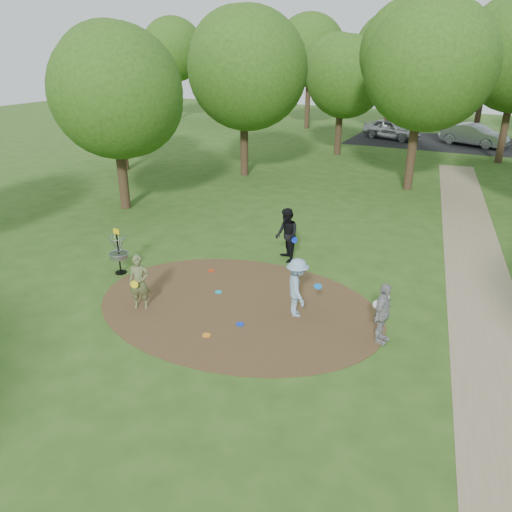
% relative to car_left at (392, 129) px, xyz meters
% --- Properties ---
extents(ground, '(100.00, 100.00, 0.00)m').
position_rel_car_left_xyz_m(ground, '(2.02, -29.78, -0.77)').
color(ground, '#2D5119').
rests_on(ground, ground).
extents(dirt_clearing, '(8.40, 8.40, 0.02)m').
position_rel_car_left_xyz_m(dirt_clearing, '(2.02, -29.78, -0.76)').
color(dirt_clearing, '#47301C').
rests_on(dirt_clearing, ground).
extents(footpath, '(7.55, 39.89, 0.01)m').
position_rel_car_left_xyz_m(footpath, '(8.52, -27.78, -0.76)').
color(footpath, '#8C7A5B').
rests_on(footpath, ground).
extents(parking_lot, '(14.00, 8.00, 0.01)m').
position_rel_car_left_xyz_m(parking_lot, '(4.02, 0.22, -0.77)').
color(parking_lot, black).
rests_on(parking_lot, ground).
extents(player_observer_with_disc, '(0.69, 0.60, 1.60)m').
position_rel_car_left_xyz_m(player_observer_with_disc, '(-0.39, -31.06, 0.03)').
color(player_observer_with_disc, '#616B3E').
rests_on(player_observer_with_disc, ground).
extents(player_throwing_with_disc, '(1.28, 1.24, 1.67)m').
position_rel_car_left_xyz_m(player_throwing_with_disc, '(3.72, -29.51, 0.07)').
color(player_throwing_with_disc, '#86A8C8').
rests_on(player_throwing_with_disc, ground).
extents(player_walking_with_disc, '(1.12, 1.15, 1.86)m').
position_rel_car_left_xyz_m(player_walking_with_disc, '(1.99, -26.13, 0.16)').
color(player_walking_with_disc, black).
rests_on(player_walking_with_disc, ground).
extents(player_waiting_with_disc, '(0.52, 0.98, 1.60)m').
position_rel_car_left_xyz_m(player_waiting_with_disc, '(6.12, -29.84, 0.03)').
color(player_waiting_with_disc, gray).
rests_on(player_waiting_with_disc, ground).
extents(disc_ground_cyan, '(0.22, 0.22, 0.02)m').
position_rel_car_left_xyz_m(disc_ground_cyan, '(1.12, -29.31, -0.74)').
color(disc_ground_cyan, '#17A6B8').
rests_on(disc_ground_cyan, dirt_clearing).
extents(disc_ground_blue, '(0.22, 0.22, 0.02)m').
position_rel_car_left_xyz_m(disc_ground_blue, '(2.58, -30.69, -0.74)').
color(disc_ground_blue, '#0C32D8').
rests_on(disc_ground_blue, dirt_clearing).
extents(disc_ground_red, '(0.22, 0.22, 0.02)m').
position_rel_car_left_xyz_m(disc_ground_red, '(0.13, -28.08, -0.74)').
color(disc_ground_red, red).
rests_on(disc_ground_red, dirt_clearing).
extents(car_left, '(4.87, 3.18, 1.54)m').
position_rel_car_left_xyz_m(car_left, '(0.00, 0.00, 0.00)').
color(car_left, '#A9AAB1').
rests_on(car_left, ground).
extents(car_right, '(5.04, 3.37, 1.57)m').
position_rel_car_left_xyz_m(car_right, '(6.08, -0.23, 0.02)').
color(car_right, '#B1B4B9').
rests_on(car_right, ground).
extents(disc_ground_orange, '(0.22, 0.22, 0.02)m').
position_rel_car_left_xyz_m(disc_ground_orange, '(2.06, -31.56, -0.74)').
color(disc_ground_orange, orange).
rests_on(disc_ground_orange, dirt_clearing).
extents(disc_golf_basket, '(0.63, 0.63, 1.54)m').
position_rel_car_left_xyz_m(disc_golf_basket, '(-2.48, -29.48, 0.10)').
color(disc_golf_basket, black).
rests_on(disc_golf_basket, ground).
extents(tree_ring, '(36.57, 45.94, 9.51)m').
position_rel_car_left_xyz_m(tree_ring, '(2.93, -19.56, 4.51)').
color(tree_ring, '#332316').
rests_on(tree_ring, ground).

